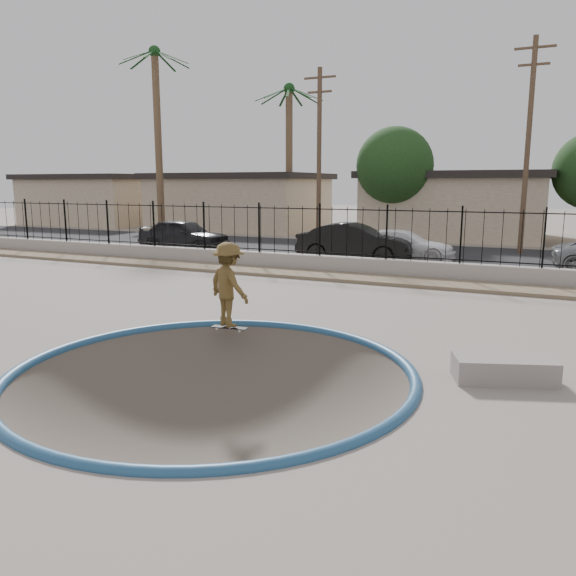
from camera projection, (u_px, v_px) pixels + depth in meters
The scene contains 21 objects.
ground at pixel (396, 298), 21.48m from camera, with size 120.00×120.00×2.20m, color gray.
bowl_pit at pixel (213, 373), 9.67m from camera, with size 6.84×6.84×1.80m, color #4D443B, non-canonical shape.
coping_ring at pixel (213, 373), 9.67m from camera, with size 7.04×7.04×0.20m, color navy.
rock_strip at pixel (377, 279), 18.77m from camera, with size 42.00×1.60×0.11m, color #8A755A.
retaining_wall at pixel (386, 268), 19.70m from camera, with size 42.00×0.45×0.60m, color gray.
fence at pixel (387, 234), 19.48m from camera, with size 40.00×0.04×1.80m.
street at pixel (424, 254), 25.74m from camera, with size 90.00×8.00×0.04m, color black.
house_west_far at pixel (100, 199), 45.36m from camera, with size 10.60×8.60×3.90m.
house_west at pixel (240, 201), 40.02m from camera, with size 11.60×8.60×3.90m.
house_center at pixel (457, 204), 33.86m from camera, with size 10.60×8.60×3.90m.
palm_left at pixel (157, 104), 33.94m from camera, with size 2.30×2.30×11.30m.
palm_mid at pixel (289, 127), 34.87m from camera, with size 2.30×2.30×9.30m.
utility_pole_left at pixel (319, 154), 29.13m from camera, with size 1.70×0.24×9.00m.
utility_pole_mid at pixel (528, 144), 24.98m from camera, with size 1.70×0.24×9.50m.
street_tree_left at pixel (395, 166), 31.56m from camera, with size 4.32×4.32×6.36m.
skater at pixel (229, 289), 12.32m from camera, with size 1.20×0.69×1.86m, color olive.
skateboard at pixel (230, 328), 12.48m from camera, with size 0.84×0.29×0.07m.
concrete_ledge at pixel (504, 369), 9.25m from camera, with size 1.60×0.70×0.40m, color gray.
car_a at pixel (184, 235), 26.77m from camera, with size 1.80×4.47×1.52m, color black.
car_b at pixel (355, 242), 23.26m from camera, with size 1.64×4.72×1.55m, color black.
car_c at pixel (403, 245), 23.53m from camera, with size 1.75×4.31×1.25m, color white.
Camera 1 is at (5.03, -8.85, 3.22)m, focal length 35.00 mm.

